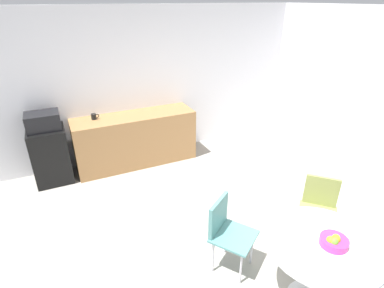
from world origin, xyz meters
name	(u,v)px	position (x,y,z in m)	size (l,w,h in m)	color
ground_plane	(228,259)	(0.00, 0.00, 0.00)	(6.00, 6.00, 0.00)	#9E998E
wall_back	(143,85)	(0.00, 3.00, 1.30)	(6.00, 0.10, 2.60)	silver
counter_block	(136,139)	(-0.30, 2.65, 0.45)	(2.05, 0.60, 0.90)	#9E7042
mini_fridge	(51,155)	(-1.68, 2.65, 0.45)	(0.54, 0.54, 0.89)	black
microwave	(43,121)	(-1.68, 2.65, 1.02)	(0.48, 0.38, 0.26)	black
round_table	(320,256)	(0.44, -0.79, 0.60)	(1.02, 1.02, 0.75)	silver
chair_teal	(226,227)	(-0.08, -0.03, 0.52)	(0.58, 0.58, 0.83)	silver
chair_olive	(319,204)	(1.11, -0.15, 0.52)	(0.59, 0.59, 0.83)	silver
fruit_bowl	(334,241)	(0.49, -0.84, 0.80)	(0.24, 0.24, 0.11)	#D8338C
mug_white	(94,117)	(-0.93, 2.74, 0.95)	(0.13, 0.08, 0.09)	black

